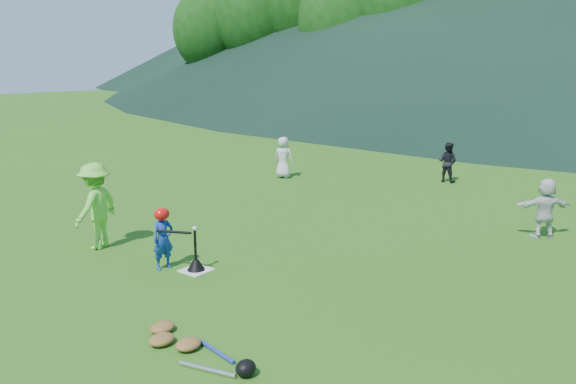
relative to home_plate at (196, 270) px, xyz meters
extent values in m
plane|color=#2C6316|center=(0.00, 0.00, -0.01)|extent=(120.00, 120.00, 0.00)
cube|color=silver|center=(0.00, 0.00, 0.00)|extent=(0.45, 0.45, 0.02)
sphere|color=white|center=(0.00, 0.00, 0.73)|extent=(0.08, 0.08, 0.08)
imported|color=#153795|center=(-0.51, -0.25, 0.50)|extent=(0.31, 0.42, 1.03)
imported|color=#75DC40|center=(-2.35, -0.27, 0.80)|extent=(0.88, 1.17, 1.61)
imported|color=silver|center=(-3.74, 7.09, 0.61)|extent=(0.68, 0.52, 1.25)
imported|color=black|center=(0.42, 9.53, 0.57)|extent=(0.58, 0.46, 1.17)
imported|color=silver|center=(4.07, 5.52, 0.59)|extent=(1.06, 1.01, 1.20)
cone|color=black|center=(0.00, 0.00, 0.10)|extent=(0.30, 0.30, 0.18)
cylinder|color=black|center=(0.00, 0.00, 0.44)|extent=(0.04, 0.04, 0.50)
ellipsoid|color=red|center=(-0.51, -0.25, 0.94)|extent=(0.24, 0.26, 0.22)
cylinder|color=black|center=(-0.21, -0.26, 0.69)|extent=(0.60, 0.25, 0.07)
ellipsoid|color=olive|center=(1.53, -2.00, 0.05)|extent=(0.28, 0.34, 0.13)
ellipsoid|color=olive|center=(1.88, -1.88, 0.05)|extent=(0.28, 0.34, 0.13)
ellipsoid|color=olive|center=(1.28, -1.78, 0.05)|extent=(0.28, 0.34, 0.13)
cylinder|color=silver|center=(2.43, -2.10, 0.02)|extent=(0.71, 0.23, 0.06)
cylinder|color=#263FA5|center=(2.23, -1.75, 0.02)|extent=(0.68, 0.17, 0.05)
ellipsoid|color=black|center=(2.83, -1.90, 0.08)|extent=(0.22, 0.24, 0.19)
cube|color=gray|center=(0.00, 28.00, 0.59)|extent=(70.00, 0.03, 1.20)
cube|color=yellow|center=(0.00, 28.00, 1.23)|extent=(70.00, 0.08, 0.08)
cylinder|color=gray|center=(-35.00, 28.00, 0.59)|extent=(0.07, 0.07, 1.30)
cylinder|color=gray|center=(0.00, 28.00, 0.59)|extent=(0.07, 0.07, 1.30)
cylinder|color=#382314|center=(-32.00, 32.00, 1.56)|extent=(0.56, 0.56, 3.15)
ellipsoid|color=#164711|center=(-32.00, 32.00, 6.56)|extent=(6.84, 6.84, 7.87)
cylinder|color=#382314|center=(-27.20, 33.50, 1.86)|extent=(0.56, 0.56, 3.74)
ellipsoid|color=#164711|center=(-27.20, 33.50, 7.80)|extent=(8.13, 8.13, 9.35)
cylinder|color=#382314|center=(-22.40, 35.00, 2.16)|extent=(0.56, 0.56, 4.34)
cylinder|color=#382314|center=(-17.60, 32.00, 1.58)|extent=(0.56, 0.56, 3.18)
ellipsoid|color=#164711|center=(-17.60, 32.00, 6.63)|extent=(6.92, 6.92, 7.95)
cylinder|color=#382314|center=(-12.80, 33.50, 1.88)|extent=(0.56, 0.56, 3.78)
ellipsoid|color=#164711|center=(-12.80, 33.50, 7.87)|extent=(8.21, 8.21, 9.44)
cylinder|color=#382314|center=(-8.00, 35.00, 2.18)|extent=(0.56, 0.56, 4.38)
cylinder|color=#382314|center=(-3.20, 32.00, 1.60)|extent=(0.56, 0.56, 3.22)
ellipsoid|color=#164711|center=(-3.20, 32.00, 6.71)|extent=(6.99, 6.99, 8.04)
cone|color=black|center=(-45.00, 76.00, 9.99)|extent=(80.00, 80.00, 20.00)
camera|label=1|loc=(6.63, -6.03, 3.35)|focal=35.00mm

